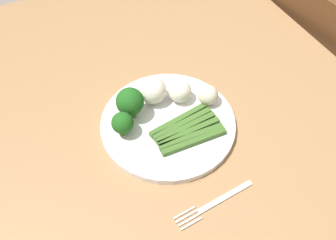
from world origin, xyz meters
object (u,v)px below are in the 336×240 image
Objects in this scene: chair at (299,72)px; plate at (168,124)px; broccoli_left at (130,102)px; cauliflower_front_left at (180,91)px; asparagus_bundle at (187,130)px; dining_table at (174,156)px; cauliflower_mid at (208,95)px; broccoli_front at (123,123)px; cauliflower_back at (153,90)px; fork at (214,203)px.

chair is 3.04× the size of plate.
broccoli_left is (-0.15, 0.67, 0.34)m from chair.
plate is at bearing 131.51° from cauliflower_front_left.
chair is 17.31× the size of cauliflower_front_left.
asparagus_bundle is 0.10m from cauliflower_front_left.
dining_table is 0.66m from chair.
broccoli_left reaches higher than cauliflower_mid.
broccoli_front is at bearing 138.71° from broccoli_left.
broccoli_left is at bearing 76.05° from cauliflower_mid.
plate is 0.08m from cauliflower_back.
broccoli_left is (0.05, 0.06, 0.05)m from plate.
chair is at bearing -75.19° from broccoli_front.
cauliflower_front_left is 1.12× the size of cauliflower_mid.
dining_table is 0.20m from broccoli_left.
chair is 0.63m from cauliflower_mid.
cauliflower_back is (0.02, 0.05, 0.01)m from cauliflower_front_left.
plate is 0.11m from cauliflower_mid.
chair reaches higher than cauliflower_front_left.
broccoli_front is 0.20m from cauliflower_mid.
asparagus_bundle reaches higher than plate.
broccoli_left is 0.17m from cauliflower_mid.
cauliflower_front_left is at bearing 68.54° from asparagus_bundle.
plate is 5.16× the size of broccoli_front.
cauliflower_back reaches higher than broccoli_front.
cauliflower_back is 0.12m from cauliflower_mid.
broccoli_front is 0.33× the size of fork.
broccoli_left reaches higher than cauliflower_back.
chair is 14.42× the size of cauliflower_back.
chair is at bearing -151.03° from fork.
asparagus_bundle is at bearing -138.10° from broccoli_left.
asparagus_bundle is 0.88× the size of fork.
broccoli_front is 0.15m from cauliflower_front_left.
chair is at bearing -71.82° from plate.
cauliflower_front_left is (-0.01, -0.11, -0.02)m from broccoli_left.
dining_table is 4.32× the size of plate.
cauliflower_front_left is 0.83× the size of cauliflower_back.
broccoli_front is 0.92× the size of cauliflower_back.
cauliflower_mid is (-0.04, -0.05, -0.00)m from cauliflower_front_left.
dining_table is 1.42× the size of chair.
broccoli_front is 0.11m from cauliflower_back.
cauliflower_front_left is at bearing -92.80° from broccoli_left.
asparagus_bundle is at bearing 123.81° from cauliflower_mid.
fork is (-0.16, 0.03, -0.02)m from asparagus_bundle.
cauliflower_front_left is at bearing 99.42° from chair.
plate reaches higher than fork.
broccoli_left is 1.31× the size of broccoli_front.
dining_table is 0.22m from fork.
fork is (-0.27, 0.00, -0.04)m from cauliflower_back.
asparagus_bundle reaches higher than fork.
broccoli_left reaches higher than fork.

